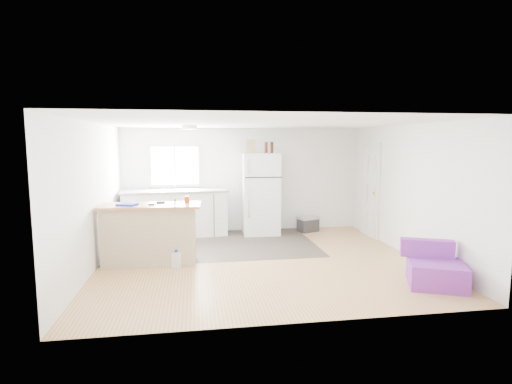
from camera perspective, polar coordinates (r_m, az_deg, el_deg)
room at (r=6.90m, az=0.60°, el=-0.18°), size 5.51×5.01×2.41m
vinyl_zone at (r=8.27m, az=-5.85°, el=-7.44°), size 4.05×2.50×0.00m
window at (r=9.26m, az=-11.49°, el=3.72°), size 1.18×0.06×0.98m
interior_door at (r=9.21m, az=15.93°, el=0.24°), size 0.11×0.92×2.10m
ceiling_fixture at (r=7.95m, az=-9.51°, el=9.07°), size 0.30×0.30×0.07m
kitchen_cabinets at (r=9.04m, az=-11.47°, el=-2.91°), size 2.37×0.92×1.33m
peninsula at (r=7.08m, az=-14.92°, el=-5.80°), size 1.71×0.72×1.03m
refrigerator at (r=9.05m, az=0.66°, el=-0.24°), size 0.84×0.80×1.83m
cooler at (r=9.44m, az=7.43°, el=-4.53°), size 0.55×0.46×0.36m
purple_seat at (r=6.47m, az=24.19°, el=-10.09°), size 0.98×0.98×0.62m
cleaner_jug at (r=6.86m, az=-11.30°, el=-9.45°), size 0.17×0.15×0.31m
mop at (r=7.00m, az=-12.21°, el=-8.31°), size 0.23×0.32×1.15m
red_cup at (r=6.98m, az=-9.83°, el=-1.08°), size 0.10×0.10×0.12m
blue_tray at (r=6.96m, az=-17.92°, el=-1.70°), size 0.36×0.31×0.04m
tool_a at (r=7.07m, az=-13.47°, el=-1.45°), size 0.15×0.08×0.03m
tool_b at (r=6.88m, az=-14.69°, el=-1.73°), size 0.11×0.07×0.03m
cardboard_box at (r=8.92m, az=-0.76°, el=6.53°), size 0.21×0.12×0.30m
bottle_left at (r=8.93m, az=1.45°, el=6.37°), size 0.08×0.08×0.25m
bottle_right at (r=9.00m, az=2.28°, el=6.37°), size 0.08×0.08×0.25m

